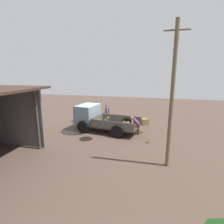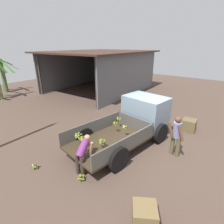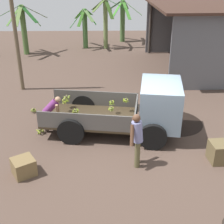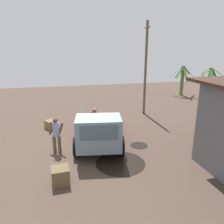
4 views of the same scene
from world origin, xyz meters
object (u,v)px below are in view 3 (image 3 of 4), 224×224
object	(u,v)px
person_worker_loading	(51,111)
wooden_crate_0	(24,167)
banana_bunch_on_ground_1	(40,131)
banana_bunch_on_ground_0	(33,110)
wooden_crate_1	(220,152)
cargo_truck	(144,108)
utility_pole	(13,18)
person_foreground_visitor	(137,138)

from	to	relation	value
person_worker_loading	wooden_crate_0	world-z (taller)	person_worker_loading
person_worker_loading	banana_bunch_on_ground_1	xyz separation A→B (m)	(-0.37, -0.25, -0.63)
banana_bunch_on_ground_0	wooden_crate_1	world-z (taller)	wooden_crate_1
cargo_truck	wooden_crate_0	world-z (taller)	cargo_truck
wooden_crate_0	utility_pole	bearing A→B (deg)	103.58
person_worker_loading	utility_pole	bearing A→B (deg)	108.05
utility_pole	wooden_crate_0	world-z (taller)	utility_pole
person_foreground_visitor	wooden_crate_1	bearing A→B (deg)	-169.57
person_worker_loading	banana_bunch_on_ground_1	bearing A→B (deg)	-154.37
person_foreground_visitor	banana_bunch_on_ground_1	size ratio (longest dim) A/B	5.62
banana_bunch_on_ground_0	wooden_crate_1	distance (m)	7.18
cargo_truck	person_foreground_visitor	distance (m)	1.94
cargo_truck	wooden_crate_0	size ratio (longest dim) A/B	8.29
banana_bunch_on_ground_1	wooden_crate_1	world-z (taller)	wooden_crate_1
person_foreground_visitor	wooden_crate_0	distance (m)	3.30
person_foreground_visitor	banana_bunch_on_ground_0	xyz separation A→B (m)	(-3.76, 3.58, -0.81)
banana_bunch_on_ground_0	wooden_crate_1	size ratio (longest dim) A/B	0.39
person_foreground_visitor	banana_bunch_on_ground_1	xyz separation A→B (m)	(-3.17, 1.89, -0.80)
person_worker_loading	banana_bunch_on_ground_0	bearing A→B (deg)	115.04
wooden_crate_1	person_foreground_visitor	bearing A→B (deg)	-176.85
utility_pole	wooden_crate_1	size ratio (longest dim) A/B	10.30
utility_pole	wooden_crate_0	distance (m)	7.33
banana_bunch_on_ground_1	wooden_crate_1	distance (m)	5.97
person_foreground_visitor	wooden_crate_0	xyz separation A→B (m)	(-3.21, -0.40, -0.67)
banana_bunch_on_ground_1	utility_pole	bearing A→B (deg)	110.90
person_worker_loading	wooden_crate_0	size ratio (longest dim) A/B	2.18
banana_bunch_on_ground_0	wooden_crate_1	xyz separation A→B (m)	(6.30, -3.44, 0.20)
utility_pole	person_worker_loading	distance (m)	5.09
person_worker_loading	banana_bunch_on_ground_1	world-z (taller)	person_worker_loading
cargo_truck	banana_bunch_on_ground_1	bearing A→B (deg)	-171.53
wooden_crate_0	banana_bunch_on_ground_1	bearing A→B (deg)	88.99
person_foreground_visitor	person_worker_loading	distance (m)	3.53
banana_bunch_on_ground_0	utility_pole	bearing A→B (deg)	112.01
wooden_crate_0	wooden_crate_1	distance (m)	5.77
cargo_truck	person_foreground_visitor	bearing A→B (deg)	-94.00
utility_pole	person_foreground_visitor	size ratio (longest dim) A/B	3.84
wooden_crate_1	banana_bunch_on_ground_0	bearing A→B (deg)	151.37
person_foreground_visitor	banana_bunch_on_ground_1	distance (m)	3.77
utility_pole	banana_bunch_on_ground_0	xyz separation A→B (m)	(1.02, -2.52, -3.14)
utility_pole	banana_bunch_on_ground_1	bearing A→B (deg)	-69.10
banana_bunch_on_ground_1	person_worker_loading	bearing A→B (deg)	34.04
banana_bunch_on_ground_1	wooden_crate_1	xyz separation A→B (m)	(5.71, -1.75, 0.19)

